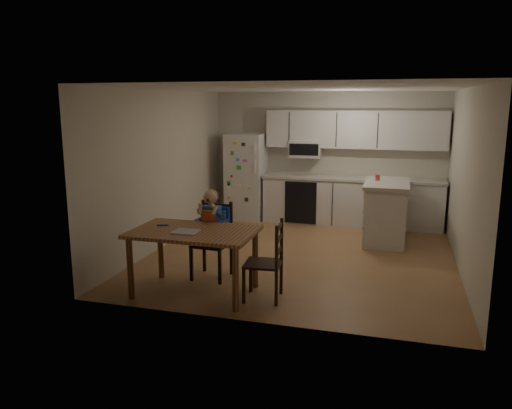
{
  "coord_description": "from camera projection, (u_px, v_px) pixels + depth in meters",
  "views": [
    {
      "loc": [
        1.37,
        -7.26,
        2.29
      ],
      "look_at": [
        -0.35,
        -1.3,
        1.02
      ],
      "focal_mm": 35.0,
      "sensor_mm": 36.0,
      "label": 1
    }
  ],
  "objects": [
    {
      "name": "chair_booster",
      "position": [
        213.0,
        225.0,
        6.58
      ],
      "size": [
        0.47,
        0.47,
        1.19
      ],
      "rotation": [
        0.0,
        0.0,
        -0.05
      ],
      "color": "black",
      "rests_on": "ground"
    },
    {
      "name": "red_cup",
      "position": [
        378.0,
        177.0,
        8.41
      ],
      "size": [
        0.08,
        0.08,
        0.1
      ],
      "primitive_type": "cylinder",
      "color": "red",
      "rests_on": "kitchen_island"
    },
    {
      "name": "room",
      "position": [
        309.0,
        170.0,
        7.87
      ],
      "size": [
        4.52,
        5.01,
        2.51
      ],
      "color": "#94643B",
      "rests_on": "ground"
    },
    {
      "name": "refrigerator",
      "position": [
        246.0,
        177.0,
        9.94
      ],
      "size": [
        0.72,
        0.7,
        1.7
      ],
      "primitive_type": "cube",
      "color": "silver",
      "rests_on": "ground"
    },
    {
      "name": "dining_table",
      "position": [
        194.0,
        239.0,
        6.0
      ],
      "size": [
        1.48,
        0.95,
        0.79
      ],
      "color": "brown",
      "rests_on": "ground"
    },
    {
      "name": "kitchen_run",
      "position": [
        351.0,
        179.0,
        9.46
      ],
      "size": [
        3.37,
        0.62,
        2.15
      ],
      "color": "silver",
      "rests_on": "ground"
    },
    {
      "name": "chair_side",
      "position": [
        271.0,
        256.0,
        5.83
      ],
      "size": [
        0.45,
        0.45,
        0.95
      ],
      "rotation": [
        0.0,
        0.0,
        -1.49
      ],
      "color": "black",
      "rests_on": "ground"
    },
    {
      "name": "toddler_spoon",
      "position": [
        162.0,
        225.0,
        6.21
      ],
      "size": [
        0.12,
        0.06,
        0.02
      ],
      "primitive_type": "cylinder",
      "rotation": [
        0.0,
        1.57,
        0.35
      ],
      "color": "#183EB5",
      "rests_on": "dining_table"
    },
    {
      "name": "napkin",
      "position": [
        186.0,
        232.0,
        5.9
      ],
      "size": [
        0.3,
        0.26,
        0.01
      ],
      "primitive_type": "cube",
      "color": "#A3A3A7",
      "rests_on": "dining_table"
    },
    {
      "name": "kitchen_island",
      "position": [
        386.0,
        211.0,
        8.37
      ],
      "size": [
        0.72,
        1.37,
        1.01
      ],
      "color": "silver",
      "rests_on": "ground"
    }
  ]
}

